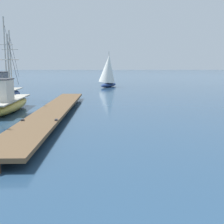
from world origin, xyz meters
TOP-DOWN VIEW (x-y plane):
  - floating_dock at (-5.82, 15.70)m, footprint 2.15×19.30m
  - fishing_boat_1 at (-9.12, 17.25)m, footprint 1.92×7.28m
  - fishing_boat_2 at (-11.10, 22.27)m, footprint 1.98×7.81m
  - distant_sailboat at (-2.85, 39.54)m, footprint 3.35×4.61m

SIDE VIEW (x-z plane):
  - floating_dock at x=-5.82m, z-range 0.10..0.63m
  - fishing_boat_1 at x=-9.12m, z-range -1.89..3.20m
  - fishing_boat_2 at x=-11.10m, z-range -2.75..4.23m
  - distant_sailboat at x=-2.85m, z-range -0.23..4.79m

